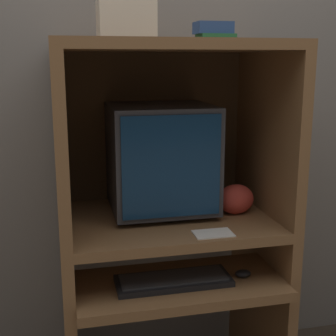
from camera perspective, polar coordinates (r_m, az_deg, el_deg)
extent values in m
cube|color=gray|center=(2.08, -2.06, 10.47)|extent=(6.00, 0.06, 2.60)
cube|color=brown|center=(2.15, 10.99, -17.57)|extent=(0.04, 0.59, 0.61)
cube|color=brown|center=(1.76, 1.47, -14.12)|extent=(0.75, 0.35, 0.04)
cube|color=brown|center=(1.82, -12.23, -9.49)|extent=(0.04, 0.59, 0.19)
cube|color=brown|center=(1.98, 11.50, -7.54)|extent=(0.04, 0.59, 0.19)
cube|color=brown|center=(1.83, 0.18, -6.37)|extent=(0.75, 0.59, 0.04)
cube|color=brown|center=(1.70, -12.92, 3.86)|extent=(0.04, 0.59, 0.66)
cube|color=brown|center=(1.88, 12.08, 4.72)|extent=(0.04, 0.59, 0.66)
cube|color=brown|center=(1.73, 0.20, 14.65)|extent=(0.75, 0.59, 0.04)
cube|color=#48321E|center=(2.02, -1.63, 5.58)|extent=(0.75, 0.01, 0.66)
cylinder|color=#333338|center=(1.88, -0.86, -4.96)|extent=(0.20, 0.20, 0.02)
cube|color=#333338|center=(1.83, -0.88, 1.38)|extent=(0.39, 0.37, 0.40)
cube|color=navy|center=(1.65, 0.46, 0.12)|extent=(0.36, 0.01, 0.37)
cube|color=black|center=(1.73, 0.66, -13.59)|extent=(0.41, 0.15, 0.02)
cube|color=#333335|center=(1.72, 0.66, -13.20)|extent=(0.38, 0.12, 0.01)
ellipsoid|color=black|center=(1.79, 9.12, -12.58)|extent=(0.06, 0.04, 0.03)
ellipsoid|color=#BC382D|center=(1.86, 8.26, -3.77)|extent=(0.14, 0.11, 0.12)
cube|color=#236638|center=(1.80, 5.83, 15.52)|extent=(0.13, 0.10, 0.03)
cube|color=navy|center=(1.81, 5.51, 16.63)|extent=(0.13, 0.10, 0.04)
cube|color=white|center=(1.65, 5.52, -7.95)|extent=(0.14, 0.09, 0.00)
cube|color=beige|center=(1.68, -5.18, 17.54)|extent=(0.19, 0.16, 0.13)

